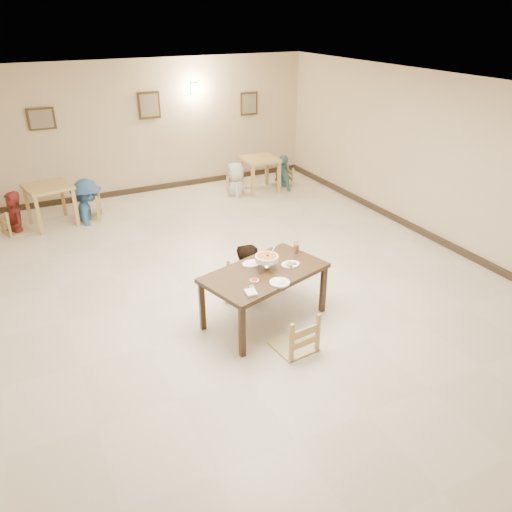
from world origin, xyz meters
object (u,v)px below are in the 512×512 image
drink_glass (296,248)px  bg_table_right (260,164)px  chair_far (243,266)px  bg_table_left (49,192)px  main_table (265,276)px  bg_chair_rl (236,176)px  bg_diner_c (235,163)px  bg_diner_d (283,155)px  main_diner (245,246)px  bg_diner_b (84,180)px  bg_chair_rr (283,168)px  chair_near (295,313)px  bg_diner_a (9,192)px  bg_chair_lr (86,195)px  bg_chair_ll (13,209)px  curry_warmer (267,258)px

drink_glass → bg_table_right: size_ratio=0.20×
chair_far → bg_table_left: size_ratio=0.92×
main_table → bg_chair_rl: 5.37m
bg_diner_c → bg_diner_d: bg_diner_d is taller
main_diner → bg_chair_rl: main_diner is taller
bg_diner_b → bg_chair_rr: bearing=-82.8°
bg_table_left → bg_diner_d: bg_diner_d is taller
chair_near → bg_diner_a: bearing=-68.2°
drink_glass → bg_diner_c: bearing=76.0°
chair_near → main_diner: main_diner is taller
main_diner → bg_table_right: size_ratio=2.03×
bg_chair_lr → bg_chair_rl: (3.39, 0.03, -0.06)m
bg_chair_rr → bg_chair_lr: bearing=-81.7°
bg_diner_a → bg_table_left: bearing=80.1°
chair_far → chair_near: bearing=-86.9°
bg_chair_rl → bg_diner_a: (-4.79, -0.10, 0.37)m
chair_far → bg_chair_rr: size_ratio=1.01×
bg_table_left → bg_chair_ll: bearing=-175.8°
main_diner → bg_diner_c: bearing=-127.8°
bg_chair_rr → chair_near: bearing=-20.5°
bg_table_left → bg_chair_lr: size_ratio=0.97×
bg_chair_lr → bg_diner_a: bearing=-71.5°
bg_chair_ll → bg_chair_rl: bg_chair_ll is taller
curry_warmer → bg_diner_d: bearing=58.5°
main_table → bg_diner_a: size_ratio=1.14×
main_diner → bg_table_right: (2.45, 4.32, -0.18)m
main_table → bg_table_left: size_ratio=1.87×
drink_glass → bg_diner_a: (-3.61, 4.64, -0.04)m
bg_chair_ll → bg_chair_rl: (4.79, 0.10, -0.03)m
chair_near → main_diner: size_ratio=0.63×
bg_chair_rr → bg_diner_d: bg_diner_d is taller
drink_glass → bg_chair_lr: (-2.21, 4.71, -0.35)m
chair_near → bg_diner_c: bg_diner_c is taller
bg_diner_b → bg_chair_rl: bearing=-83.1°
chair_far → curry_warmer: curry_warmer is taller
bg_chair_rr → bg_diner_c: bg_diner_c is taller
main_table → bg_table_right: 5.63m
bg_chair_lr → drink_glass: bearing=40.9°
curry_warmer → bg_chair_ll: curry_warmer is taller
bg_diner_a → main_table: bearing=16.7°
bg_diner_c → bg_diner_d: 1.29m
chair_far → chair_near: (-0.02, -1.57, 0.07)m
bg_diner_a → bg_diner_b: 1.40m
bg_chair_rl → bg_chair_rr: bearing=-68.4°
curry_warmer → bg_table_left: bearing=114.8°
bg_chair_rr → bg_diner_a: size_ratio=0.56×
bg_chair_ll → bg_chair_rl: 4.79m
bg_table_left → bg_diner_a: (-0.70, -0.05, 0.12)m
bg_table_right → bg_chair_rl: bearing=-179.5°
chair_near → main_diner: (0.00, 1.47, 0.31)m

